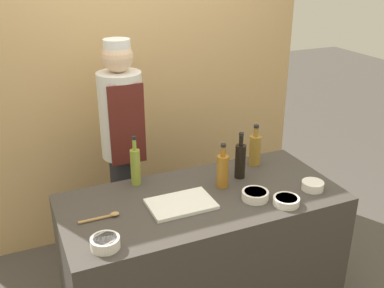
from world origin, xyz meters
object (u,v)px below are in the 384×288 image
Objects in this scene: chef_center at (123,147)px; bottle_vinegar at (255,149)px; sauce_bowl_white at (313,185)px; bottle_amber at (223,170)px; wooden_spoon at (104,216)px; sauce_bowl_brown at (255,195)px; bottle_soy at (240,160)px; cutting_board at (181,204)px; sauce_bowl_purple at (105,242)px; bottle_oil at (135,166)px; sauce_bowl_red at (286,201)px.

bottle_vinegar is at bearing -34.00° from chef_center.
bottle_amber is at bearing 152.30° from sauce_bowl_white.
wooden_spoon is at bearing -113.19° from chef_center.
wooden_spoon is 0.85m from chef_center.
sauce_bowl_white is 1.26m from wooden_spoon.
sauce_bowl_brown is 0.55× the size of bottle_amber.
cutting_board is at bearing -159.98° from bottle_soy.
bottle_soy is (0.48, 0.18, 0.11)m from cutting_board.
wooden_spoon is (-1.25, 0.19, -0.02)m from sauce_bowl_white.
wooden_spoon is (-0.87, 0.15, -0.02)m from sauce_bowl_brown.
chef_center reaches higher than sauce_bowl_brown.
bottle_vinegar reaches higher than sauce_bowl_purple.
wooden_spoon is at bearing -172.01° from bottle_soy.
bottle_soy is 0.22m from bottle_vinegar.
bottle_oil is at bearing 152.75° from bottle_amber.
cutting_board is 1.30× the size of bottle_vinegar.
wooden_spoon is (-0.44, 0.05, 0.00)m from cutting_board.
sauce_bowl_purple is at bearing -157.82° from bottle_soy.
bottle_soy is (-0.08, 0.41, 0.10)m from sauce_bowl_red.
sauce_bowl_white is 0.60× the size of wooden_spoon.
sauce_bowl_brown is at bearing -100.91° from bottle_soy.
sauce_bowl_purple is 0.51× the size of bottle_vinegar.
bottle_amber reaches higher than wooden_spoon.
chef_center is at bearing 122.28° from sauce_bowl_red.
bottle_soy is (-0.33, 0.32, 0.09)m from sauce_bowl_white.
chef_center reaches higher than sauce_bowl_purple.
bottle_amber is 0.40m from bottle_vinegar.
bottle_oil reaches higher than sauce_bowl_red.
wooden_spoon is (0.05, 0.27, -0.02)m from sauce_bowl_purple.
cutting_board is 0.83m from chef_center.
bottle_soy is 1.37× the size of wooden_spoon.
bottle_soy is at bearing 7.99° from wooden_spoon.
sauce_bowl_white is 0.47× the size of bottle_amber.
wooden_spoon is (-0.92, -0.13, -0.11)m from bottle_soy.
chef_center is (0.05, 0.47, -0.07)m from bottle_oil.
bottle_oil reaches higher than sauce_bowl_purple.
cutting_board is at bearing 157.51° from sauce_bowl_red.
sauce_bowl_brown is at bearing -120.40° from bottle_vinegar.
chef_center reaches higher than sauce_bowl_white.
sauce_bowl_white is 1.09m from bottle_oil.
sauce_bowl_red is 0.53× the size of bottle_vinegar.
sauce_bowl_white is at bearing -27.70° from bottle_amber.
cutting_board is (-0.43, 0.11, -0.02)m from sauce_bowl_brown.
chef_center is at bearing 120.93° from bottle_amber.
bottle_oil is at bearing 141.57° from sauce_bowl_brown.
sauce_bowl_purple is 0.47× the size of bottle_soy.
bottle_amber is (-0.11, 0.22, 0.08)m from sauce_bowl_brown.
bottle_soy is at bearing 22.18° from sauce_bowl_purple.
sauce_bowl_brown is 0.30m from bottle_soy.
bottle_amber is 0.17× the size of chef_center.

